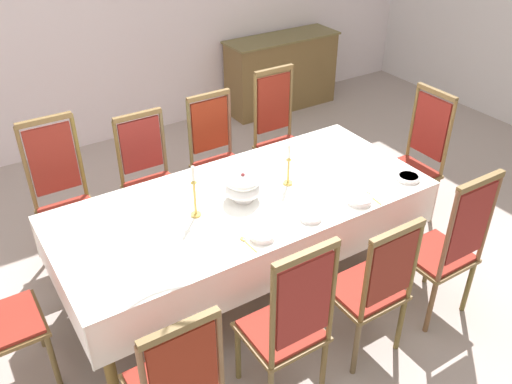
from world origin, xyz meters
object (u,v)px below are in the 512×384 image
Objects in this scene: dining_table at (244,208)px; spoon_primary at (369,195)px; chair_south_b at (289,324)px; chair_head_east at (416,158)px; chair_north_a at (64,197)px; candlestick_west at (195,196)px; candlestick_east at (288,169)px; sideboard at (281,73)px; chair_north_c at (218,156)px; bowl_far_right at (311,217)px; chair_south_d at (447,247)px; bowl_near_right at (262,235)px; soup_tureen at (243,187)px; bowl_near_left at (360,199)px; chair_south_c at (372,286)px; chair_north_d at (280,134)px; bowl_far_left at (409,177)px; spoon_secondary at (245,241)px; chair_north_b at (150,177)px.

spoon_primary reaches higher than dining_table.
chair_south_b is 2.26m from chair_head_east.
chair_south_b reaches higher than chair_head_east.
candlestick_west is at bearing 122.54° from chair_north_a.
candlestick_east is (0.75, -0.00, -0.03)m from candlestick_west.
chair_head_east is 2.66m from sideboard.
spoon_primary is at bearing 107.17° from chair_north_c.
bowl_far_right is 0.10× the size of sideboard.
chair_north_a is at bearing -0.27° from chair_north_c.
bowl_near_right is (-1.12, 0.54, 0.21)m from chair_south_d.
sideboard is (1.76, 2.62, -0.44)m from candlestick_east.
chair_south_d is at bearing 0.02° from chair_south_b.
sideboard is (2.14, 2.62, -0.24)m from dining_table.
sideboard is (1.37, 3.06, -0.32)m from spoon_primary.
chair_north_a is at bearing 122.54° from candlestick_west.
bowl_near_left is at bearing -35.28° from soup_tureen.
bowl_far_right is (-0.40, 0.02, -0.00)m from bowl_near_left.
chair_north_c is at bearing 108.59° from chair_south_d.
sideboard reaches higher than bowl_near_left.
chair_south_c is 6.00× the size of spoon_primary.
chair_head_east is at bearing 53.30° from chair_south_d.
chair_north_d is 1.83m from bowl_near_right.
chair_north_a is 2.80m from chair_south_d.
chair_south_c is 7.23× the size of bowl_far_right.
chair_south_b reaches higher than dining_table.
bowl_far_right is at bearing -174.44° from spoon_primary.
bowl_far_left is at bearing 96.94° from chair_north_d.
chair_north_c is 4.24× the size of soup_tureen.
bowl_far_right is at bearing -178.91° from bowl_far_left.
chair_south_b is at bearing -179.35° from chair_south_c.
chair_south_c is at bearing -92.76° from candlestick_east.
chair_south_d is at bearing 72.31° from sideboard.
chair_south_d is at bearing -57.03° from bowl_near_left.
bowl_far_right is (-1.48, -0.44, 0.20)m from chair_head_east.
spoon_secondary is (-0.90, 0.05, -0.02)m from bowl_near_left.
chair_north_a is 6.78× the size of spoon_primary.
chair_south_b is 1.30m from chair_south_d.
chair_north_a is 3.79× the size of candlestick_east.
soup_tureen is at bearing 71.25° from chair_north_c.
chair_north_c is at bearing -179.85° from chair_north_b.
candlestick_east is (0.05, 0.98, 0.35)m from chair_south_c.
chair_south_d reaches higher than chair_south_c.
chair_head_east is 6.61× the size of spoon_secondary.
bowl_near_right is at bearing 72.03° from chair_north_c.
spoon_primary is (1.07, -1.42, 0.22)m from chair_north_b.
chair_north_a is 7.39× the size of bowl_near_right.
chair_north_a is 1.33m from chair_north_c.
chair_north_a reaches higher than chair_south_b.
chair_north_c reaches higher than bowl_far_left.
chair_north_a is 0.70m from chair_north_b.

